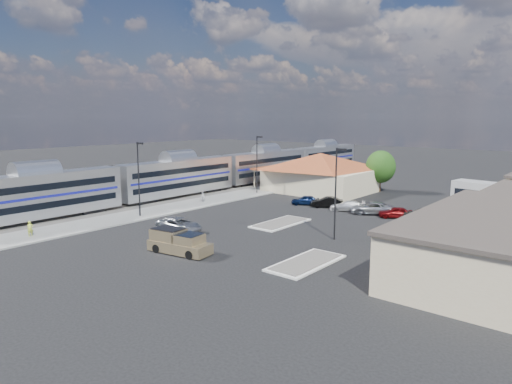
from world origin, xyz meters
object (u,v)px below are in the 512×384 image
Objects in this scene: pickup_truck at (180,243)px; coach_bus at (509,199)px; suv at (179,225)px; station_depot at (320,172)px.

pickup_truck is 0.47× the size of coach_bus.
coach_bus is at bearing -43.94° from suv.
station_depot reaches higher than coach_bus.
suv is at bearing 147.44° from coach_bus.
coach_bus is (25.26, 28.59, 1.60)m from suv.
station_depot is 1.42× the size of coach_bus.
station_depot is 31.74m from suv.
coach_bus reaches higher than pickup_truck.
pickup_truck is at bearing -132.96° from suv.
coach_bus is (27.64, -2.97, -0.79)m from station_depot.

